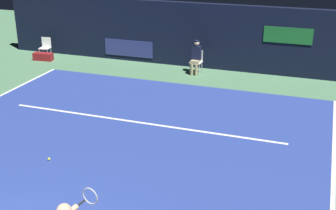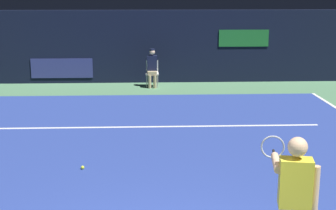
{
  "view_description": "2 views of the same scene",
  "coord_description": "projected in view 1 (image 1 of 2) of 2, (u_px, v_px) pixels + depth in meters",
  "views": [
    {
      "loc": [
        4.82,
        -4.28,
        5.34
      ],
      "look_at": [
        1.06,
        6.3,
        0.92
      ],
      "focal_mm": 48.18,
      "sensor_mm": 36.0,
      "label": 1
    },
    {
      "loc": [
        -0.0,
        -4.79,
        3.3
      ],
      "look_at": [
        0.46,
        5.85,
        0.8
      ],
      "focal_mm": 52.63,
      "sensor_mm": 36.0,
      "label": 2
    }
  ],
  "objects": [
    {
      "name": "back_wall",
      "position": [
        199.0,
        36.0,
        18.15
      ],
      "size": [
        17.47,
        0.33,
        2.6
      ],
      "color": "black",
      "rests_on": "ground"
    },
    {
      "name": "court_surface",
      "position": [
        109.0,
        153.0,
        11.44
      ],
      "size": [
        10.87,
        11.64,
        0.01
      ],
      "primitive_type": "cube",
      "color": "navy",
      "rests_on": "ground"
    },
    {
      "name": "ground_plane",
      "position": [
        109.0,
        154.0,
        11.44
      ],
      "size": [
        34.01,
        34.01,
        0.0
      ],
      "primitive_type": "plane",
      "color": "#4C7A56"
    },
    {
      "name": "line_service",
      "position": [
        140.0,
        123.0,
        13.22
      ],
      "size": [
        8.48,
        0.1,
        0.01
      ],
      "primitive_type": "cube",
      "color": "white",
      "rests_on": "court_surface"
    },
    {
      "name": "line_judge_on_chair",
      "position": [
        196.0,
        57.0,
        17.47
      ],
      "size": [
        0.44,
        0.53,
        1.32
      ],
      "color": "white",
      "rests_on": "ground"
    },
    {
      "name": "courtside_chair_near",
      "position": [
        45.0,
        46.0,
        19.75
      ],
      "size": [
        0.5,
        0.48,
        0.88
      ],
      "color": "white",
      "rests_on": "ground"
    },
    {
      "name": "line_sideline_left",
      "position": [
        333.0,
        192.0,
        9.76
      ],
      "size": [
        0.1,
        11.64,
        0.01
      ],
      "primitive_type": "cube",
      "color": "white",
      "rests_on": "court_surface"
    },
    {
      "name": "equipment_bag",
      "position": [
        43.0,
        57.0,
        19.45
      ],
      "size": [
        0.87,
        0.41,
        0.32
      ],
      "primitive_type": "cube",
      "rotation": [
        0.0,
        0.0,
        0.11
      ],
      "color": "maroon",
      "rests_on": "ground"
    },
    {
      "name": "tennis_ball",
      "position": [
        49.0,
        159.0,
        11.07
      ],
      "size": [
        0.07,
        0.07,
        0.07
      ],
      "primitive_type": "sphere",
      "color": "#CCE033",
      "rests_on": "court_surface"
    }
  ]
}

